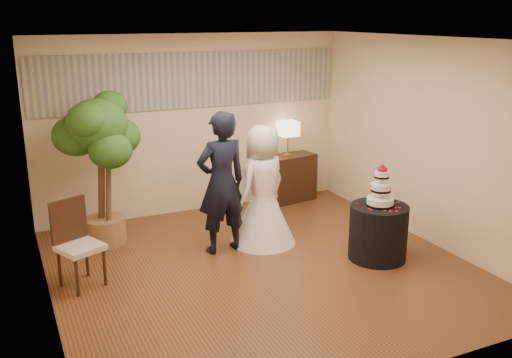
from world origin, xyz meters
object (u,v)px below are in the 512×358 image
console (287,178)px  wedding_cake (381,185)px  cake_table (378,232)px  side_chair (80,245)px  ficus_tree (101,169)px  groom (222,183)px  bride (263,185)px  table_lamp (288,138)px

console → wedding_cake: bearing=-100.4°
cake_table → side_chair: (-3.61, 0.80, 0.15)m
ficus_tree → groom: bearing=-34.0°
wedding_cake → bride: bearing=134.9°
bride → groom: bearing=-20.5°
side_chair → wedding_cake: bearing=-36.6°
console → side_chair: (-3.66, -1.82, 0.11)m
bride → wedding_cake: (1.12, -1.12, 0.16)m
cake_table → console: (0.05, 2.61, 0.04)m
groom → cake_table: bearing=142.6°
cake_table → wedding_cake: wedding_cake is taller
side_chair → cake_table: bearing=-36.6°
table_lamp → ficus_tree: size_ratio=0.27×
wedding_cake → table_lamp: table_lamp is taller
cake_table → ficus_tree: bearing=147.1°
bride → ficus_tree: size_ratio=0.78×
bride → ficus_tree: 2.21m
ficus_tree → side_chair: size_ratio=2.07×
table_lamp → wedding_cake: bearing=-91.1°
cake_table → side_chair: size_ratio=0.73×
table_lamp → cake_table: bearing=-91.1°
console → side_chair: side_chair is taller
ficus_tree → cake_table: bearing=-32.9°
groom → table_lamp: groom is taller
cake_table → table_lamp: (0.05, 2.61, 0.73)m
bride → side_chair: size_ratio=1.62×
console → side_chair: bearing=-162.9°
wedding_cake → console: (0.05, 2.61, -0.60)m
cake_table → ficus_tree: size_ratio=0.35×
bride → console: (1.17, 1.49, -0.43)m
ficus_tree → table_lamp: bearing=10.7°
console → bride: bearing=-137.3°
cake_table → side_chair: bearing=167.6°
table_lamp → side_chair: (-3.66, -1.82, -0.58)m
groom → console: bearing=-144.9°
bride → cake_table: bride is taller
cake_table → groom: bearing=148.0°
cake_table → side_chair: side_chair is taller
cake_table → ficus_tree: 3.78m
ficus_tree → side_chair: 1.43m
bride → console: bearing=-151.8°
console → table_lamp: table_lamp is taller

